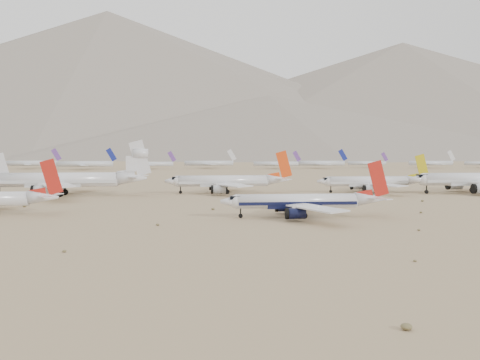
{
  "coord_description": "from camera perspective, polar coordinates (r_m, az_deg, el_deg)",
  "views": [
    {
      "loc": [
        -37.28,
        -134.32,
        17.26
      ],
      "look_at": [
        -20.56,
        37.11,
        7.0
      ],
      "focal_mm": 40.0,
      "sensor_mm": 36.0,
      "label": 1
    }
  ],
  "objects": [
    {
      "name": "ground",
      "position": [
        140.46,
        9.89,
        -3.7
      ],
      "size": [
        7000.0,
        7000.0,
        0.0
      ],
      "primitive_type": "plane",
      "color": "#8B7051",
      "rests_on": "ground"
    },
    {
      "name": "main_airliner",
      "position": [
        134.58,
        6.88,
        -2.3
      ],
      "size": [
        40.54,
        39.6,
        14.31
      ],
      "color": "silver",
      "rests_on": "ground"
    },
    {
      "name": "row2_navy_widebody",
      "position": [
        224.04,
        24.15,
        0.04
      ],
      "size": [
        53.05,
        51.88,
        18.87
      ],
      "color": "silver",
      "rests_on": "ground"
    },
    {
      "name": "row2_gold_tail",
      "position": [
        214.67,
        13.97,
        -0.17
      ],
      "size": [
        42.44,
        41.5,
        15.11
      ],
      "color": "silver",
      "rests_on": "ground"
    },
    {
      "name": "row2_orange_tail",
      "position": [
        204.11,
        -1.27,
        -0.14
      ],
      "size": [
        46.11,
        45.11,
        16.45
      ],
      "color": "silver",
      "rests_on": "ground"
    },
    {
      "name": "row2_white_trijet",
      "position": [
        203.06,
        -18.0,
        0.04
      ],
      "size": [
        57.7,
        56.39,
        20.45
      ],
      "color": "silver",
      "rests_on": "ground"
    },
    {
      "name": "distant_storage_row",
      "position": [
        455.96,
        0.16,
        1.8
      ],
      "size": [
        612.4,
        67.01,
        15.31
      ],
      "color": "silver",
      "rests_on": "ground"
    },
    {
      "name": "mountain_range",
      "position": [
        1793.94,
        -2.14,
        8.94
      ],
      "size": [
        7354.0,
        3024.0,
        470.0
      ],
      "color": "slate",
      "rests_on": "ground"
    },
    {
      "name": "foothills",
      "position": [
        1357.97,
        19.06,
        5.33
      ],
      "size": [
        4637.5,
        1395.0,
        155.0
      ],
      "color": "slate",
      "rests_on": "ground"
    },
    {
      "name": "desert_scrub",
      "position": [
        114.9,
        2.79,
        -5.09
      ],
      "size": [
        233.6,
        121.67,
        0.63
      ],
      "color": "brown",
      "rests_on": "ground"
    }
  ]
}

